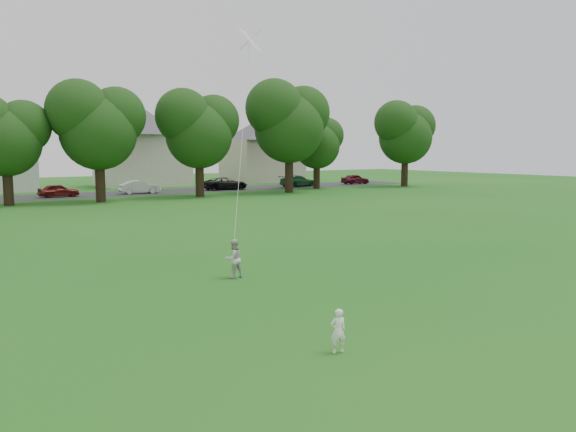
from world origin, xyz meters
TOP-DOWN VIEW (x-y plane):
  - ground at (0.00, 0.00)m, footprint 160.00×160.00m
  - street at (0.00, 42.00)m, footprint 90.00×7.00m
  - toddler at (0.65, -1.93)m, footprint 0.38×0.30m
  - older_boy at (2.13, 5.12)m, footprint 0.65×0.53m
  - kite at (3.21, 6.40)m, footprint 1.71×1.88m
  - tree_row at (0.41, 35.79)m, footprint 84.55×9.89m
  - parked_cars at (5.06, 41.00)m, footprint 72.00×2.52m

SIDE VIEW (x-z plane):
  - ground at x=0.00m, z-range 0.00..0.00m
  - street at x=0.00m, z-range 0.00..0.01m
  - toddler at x=0.65m, z-range 0.00..0.91m
  - older_boy at x=2.13m, z-range 0.00..1.25m
  - parked_cars at x=5.06m, z-range -0.02..1.27m
  - kite at x=3.21m, z-range 0.51..8.43m
  - tree_row at x=0.41m, z-range 1.08..12.28m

